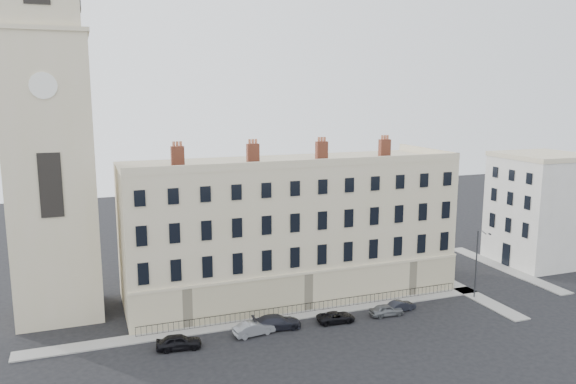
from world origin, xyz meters
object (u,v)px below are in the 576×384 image
car_d (336,317)px  streetlamp (477,261)px  car_a (179,342)px  car_f (400,306)px  car_e (386,310)px  car_b (254,328)px  car_c (277,322)px

car_d → streetlamp: bearing=-83.6°
car_a → car_f: car_a is taller
car_e → car_b: bearing=91.2°
car_a → car_d: (15.55, 0.49, -0.15)m
car_b → streetlamp: bearing=-97.2°
car_f → car_e: bearing=97.0°
car_b → car_f: car_b is taller
car_a → car_d: car_a is taller
car_b → car_c: size_ratio=0.83×
car_c → car_d: car_c is taller
car_a → streetlamp: bearing=-81.3°
car_a → car_b: (7.07, 0.49, -0.03)m
car_e → streetlamp: (11.67, 0.86, 3.66)m
car_c → car_a: bearing=102.3°
car_c → car_f: size_ratio=1.42×
car_b → car_f: 15.99m
car_a → car_e: car_a is taller
car_b → streetlamp: (25.66, 0.60, 3.61)m
car_f → streetlamp: bearing=-97.2°
streetlamp → car_c: bearing=-158.0°
car_a → streetlamp: streetlamp is taller
car_c → car_f: car_c is taller
car_f → car_b: bearing=82.1°
car_b → car_d: car_b is taller
car_a → car_c: car_c is taller
streetlamp → car_a: bearing=-156.2°
car_a → streetlamp: size_ratio=0.52×
car_f → car_d: bearing=83.4°
car_a → car_c: size_ratio=0.84×
car_b → car_e: (13.99, -0.27, -0.05)m
car_d → streetlamp: (17.18, 0.60, 3.73)m
car_c → car_f: bearing=-85.0°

